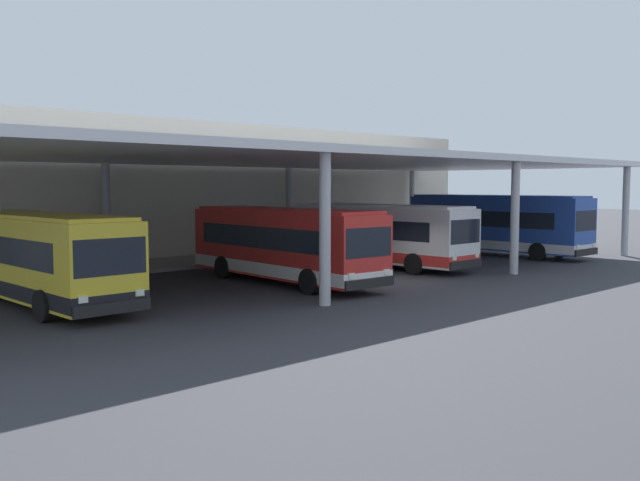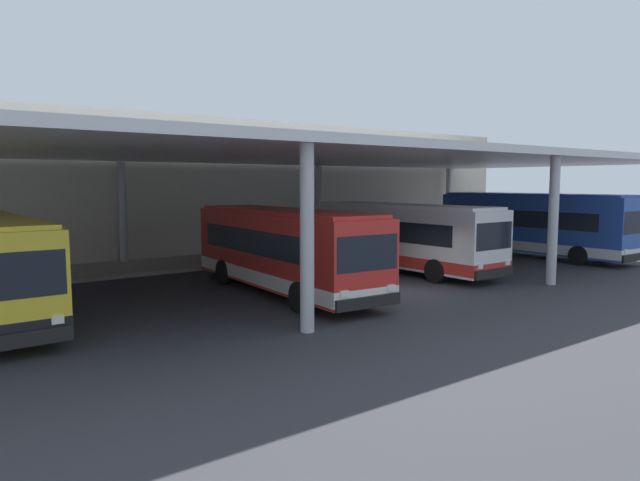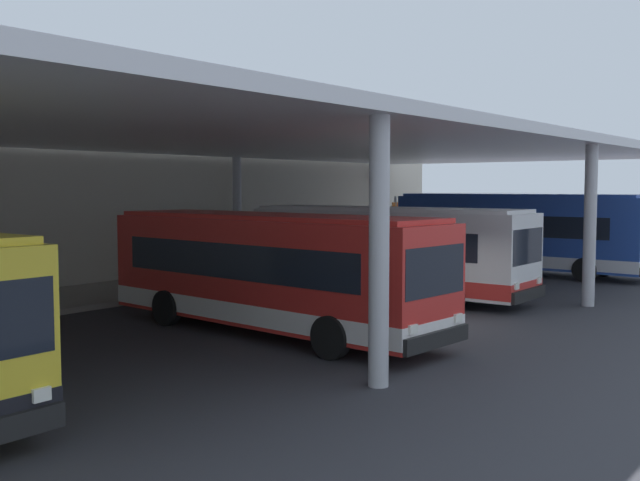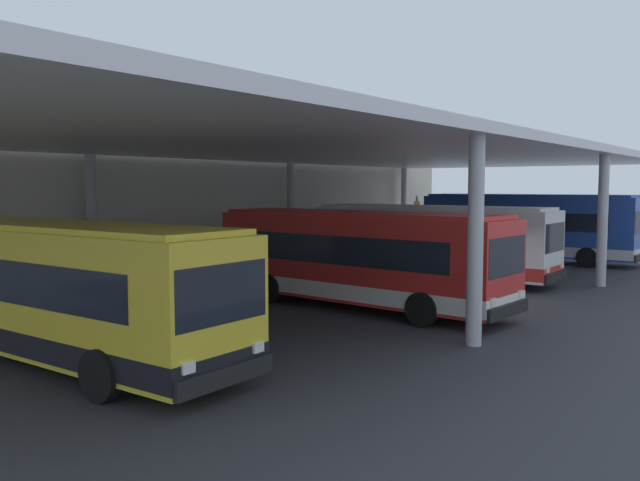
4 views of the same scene
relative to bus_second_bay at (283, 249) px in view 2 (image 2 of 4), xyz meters
name	(u,v)px [view 2 (image 2 of 4)]	position (x,y,z in m)	size (l,w,h in m)	color
ground_plane	(400,292)	(3.55, -2.73, -1.66)	(200.00, 200.00, 0.00)	#333338
platform_kerb	(248,257)	(3.55, 9.02, -1.57)	(42.00, 4.50, 0.18)	gray
station_building_facade	(220,187)	(3.55, 12.27, 2.29)	(48.00, 1.60, 7.88)	beige
canopy_shelter	(315,157)	(3.55, 2.77, 3.66)	(40.00, 17.00, 5.55)	silver
bus_second_bay	(283,249)	(0.00, 0.00, 0.00)	(3.17, 10.66, 3.17)	red
bus_middle_bay	(401,236)	(7.37, 1.10, 0.00)	(2.79, 10.55, 3.17)	white
bus_far_bay	(533,224)	(17.08, 0.37, 0.19)	(2.84, 11.36, 3.57)	#284CA8
bench_waiting	(375,237)	(13.04, 9.08, -0.99)	(1.80, 0.45, 0.92)	brown
trash_bin	(338,240)	(9.94, 9.08, -0.98)	(0.52, 0.52, 0.98)	maroon
banner_sign	(449,214)	(19.21, 8.21, 0.32)	(0.70, 0.12, 3.20)	#B2B2B7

